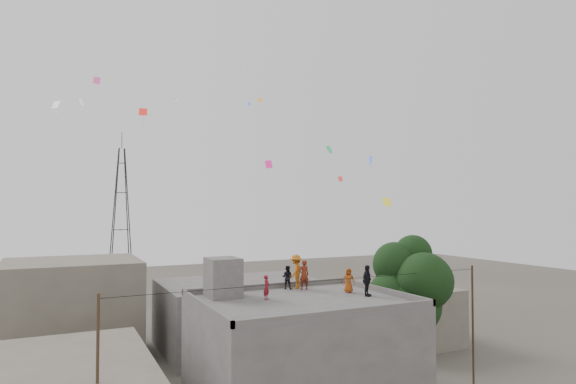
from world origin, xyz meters
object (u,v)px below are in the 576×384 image
transmission_tower (121,222)px  person_red_adult (304,275)px  tree (411,288)px  person_dark_adult (367,281)px  stair_head_box (223,277)px

transmission_tower → person_red_adult: size_ratio=12.15×
person_red_adult → tree: bearing=163.6°
tree → person_dark_adult: (-3.77, -1.10, 0.80)m
stair_head_box → tree: bearing=-10.7°
transmission_tower → person_red_adult: transmission_tower is taller
tree → person_red_adult: bearing=159.5°
tree → person_dark_adult: tree is taller
stair_head_box → transmission_tower: 37.46m
transmission_tower → tree: bearing=-73.9°
stair_head_box → transmission_tower: bearing=91.2°
stair_head_box → person_red_adult: bearing=1.8°
stair_head_box → tree: (10.57, -2.00, -1.00)m
tree → transmission_tower: (-11.37, 39.40, 2.97)m
stair_head_box → person_dark_adult: bearing=-24.5°
transmission_tower → person_dark_adult: bearing=-79.4°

